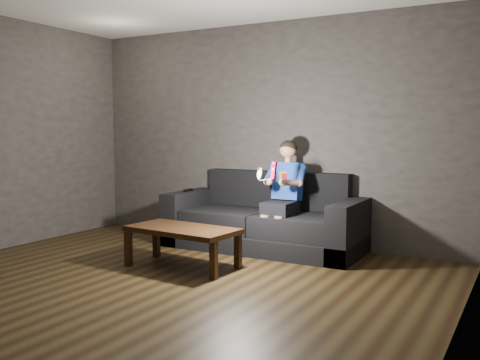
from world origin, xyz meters
The scene contains 9 objects.
floor centered at (0.00, 0.00, 0.00)m, with size 5.00×5.00×0.00m, color black.
back_wall centered at (0.00, 2.50, 1.35)m, with size 5.00×0.04×2.70m, color #342F2C.
right_wall centered at (2.50, 0.00, 1.35)m, with size 0.04×5.00×2.70m, color #342F2C.
sofa centered at (0.19, 2.10, 0.29)m, with size 2.30×0.99×0.89m.
child centered at (0.45, 2.04, 0.75)m, with size 0.48×0.59×1.17m.
wii_remote_red centered at (0.54, 1.58, 0.97)m, with size 0.05×0.07×0.19m.
nunchuk_white centered at (0.37, 1.59, 0.92)m, with size 0.07×0.09×0.14m.
wii_remote_black centered at (-0.85, 2.01, 0.64)m, with size 0.04×0.16×0.03m.
coffee_table centered at (-0.15, 0.89, 0.36)m, with size 1.17×0.66×0.41m.
Camera 1 is at (2.94, -3.47, 1.38)m, focal length 40.00 mm.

